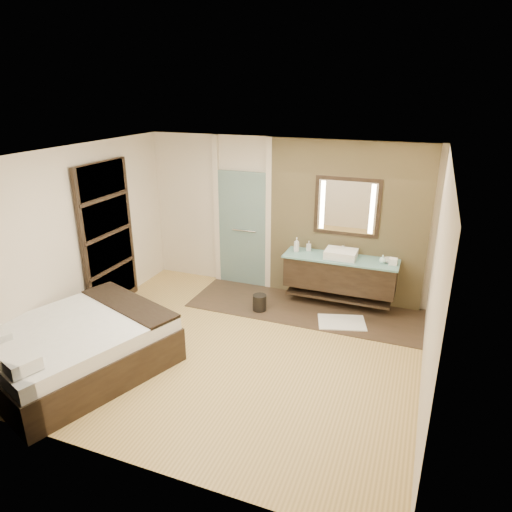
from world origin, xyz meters
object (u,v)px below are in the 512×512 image
at_px(vanity, 340,273).
at_px(mirror_unit, 347,207).
at_px(bed, 77,347).
at_px(waste_bin, 260,303).

xyz_separation_m(vanity, mirror_unit, (0.00, 0.24, 1.07)).
bearing_deg(bed, vanity, 68.15).
relative_size(bed, waste_bin, 9.27).
height_order(vanity, waste_bin, vanity).
bearing_deg(waste_bin, mirror_unit, 37.65).
distance_m(bed, waste_bin, 2.90).
bearing_deg(mirror_unit, waste_bin, -142.35).
distance_m(vanity, waste_bin, 1.41).
height_order(bed, waste_bin, bed).
bearing_deg(mirror_unit, vanity, -90.00).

